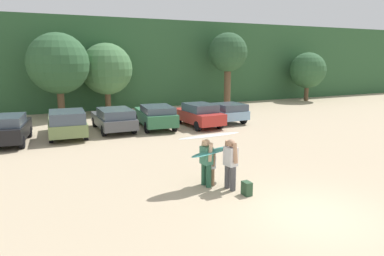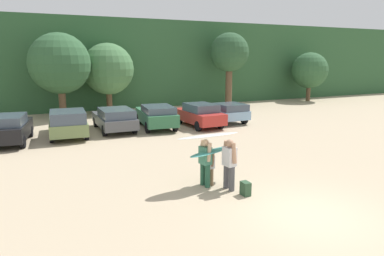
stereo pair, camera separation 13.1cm
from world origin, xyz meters
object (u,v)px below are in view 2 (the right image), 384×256
at_px(parked_car_black, 7,128).
at_px(surfboard_teal, 213,151).
at_px(parked_car_sky_blue, 225,112).
at_px(parked_car_red, 200,114).
at_px(person_companion, 229,161).
at_px(parked_car_dark_gray, 115,118).
at_px(surfboard_white, 209,136).
at_px(backpack_dropped, 245,189).
at_px(person_child, 210,165).
at_px(parked_car_forest_green, 156,115).
at_px(person_adult, 205,160).
at_px(parked_car_olive_green, 68,123).

height_order(parked_car_black, surfboard_teal, parked_car_black).
height_order(parked_car_black, parked_car_sky_blue, parked_car_black).
xyz_separation_m(parked_car_red, person_companion, (-3.97, -10.40, 0.20)).
bearing_deg(parked_car_dark_gray, surfboard_white, -174.84).
height_order(person_companion, surfboard_teal, person_companion).
bearing_deg(backpack_dropped, person_companion, 107.64).
distance_m(person_child, person_companion, 0.84).
relative_size(parked_car_dark_gray, parked_car_sky_blue, 1.16).
distance_m(parked_car_black, parked_car_sky_blue, 13.31).
xyz_separation_m(parked_car_forest_green, surfboard_white, (-1.72, -10.44, 0.97)).
distance_m(person_adult, surfboard_teal, 0.41).
height_order(parked_car_black, person_adult, person_adult).
height_order(parked_car_forest_green, person_child, parked_car_forest_green).
relative_size(parked_car_red, surfboard_teal, 1.82).
xyz_separation_m(parked_car_dark_gray, person_adult, (0.74, -10.69, 0.18)).
bearing_deg(parked_car_sky_blue, parked_car_olive_green, 91.04).
bearing_deg(surfboard_white, person_adult, 7.17).
relative_size(surfboard_teal, backpack_dropped, 5.07).
distance_m(parked_car_red, person_companion, 11.13).
xyz_separation_m(parked_car_forest_green, surfboard_teal, (-1.55, -10.45, 0.41)).
distance_m(person_adult, person_child, 0.34).
distance_m(person_companion, surfboard_white, 1.12).
distance_m(parked_car_dark_gray, backpack_dropped, 12.09).
distance_m(person_adult, surfboard_white, 0.85).
relative_size(parked_car_red, person_child, 3.37).
bearing_deg(parked_car_dark_gray, parked_car_olive_green, 100.94).
bearing_deg(parked_car_black, parked_car_red, -81.58).
relative_size(person_child, person_companion, 0.71).
distance_m(person_companion, surfboard_teal, 0.73).
bearing_deg(parked_car_olive_green, parked_car_red, -89.08).
bearing_deg(surfboard_white, parked_car_olive_green, -73.38).
xyz_separation_m(person_adult, person_companion, (0.59, -0.61, 0.04)).
height_order(parked_car_olive_green, surfboard_white, surfboard_white).
bearing_deg(parked_car_red, parked_car_dark_gray, 77.98).
relative_size(parked_car_forest_green, parked_car_red, 1.12).
height_order(person_child, person_companion, person_companion).
xyz_separation_m(parked_car_olive_green, parked_car_red, (8.04, -0.39, -0.02)).
xyz_separation_m(parked_car_forest_green, person_adult, (-1.86, -10.46, 0.13)).
height_order(parked_car_black, parked_car_olive_green, parked_car_olive_green).
height_order(parked_car_black, person_child, parked_car_black).
xyz_separation_m(parked_car_black, surfboard_teal, (6.78, -9.71, 0.40)).
height_order(parked_car_red, parked_car_sky_blue, parked_car_red).
distance_m(parked_car_forest_green, backpack_dropped, 11.82).
relative_size(parked_car_olive_green, person_child, 3.80).
bearing_deg(surfboard_teal, parked_car_dark_gray, -105.86).
bearing_deg(parked_car_forest_green, surfboard_teal, 177.97).
relative_size(parked_car_olive_green, parked_car_dark_gray, 1.04).
xyz_separation_m(parked_car_sky_blue, person_adult, (-6.81, -10.41, 0.20)).
bearing_deg(backpack_dropped, surfboard_white, 116.99).
distance_m(parked_car_sky_blue, backpack_dropped, 13.17).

